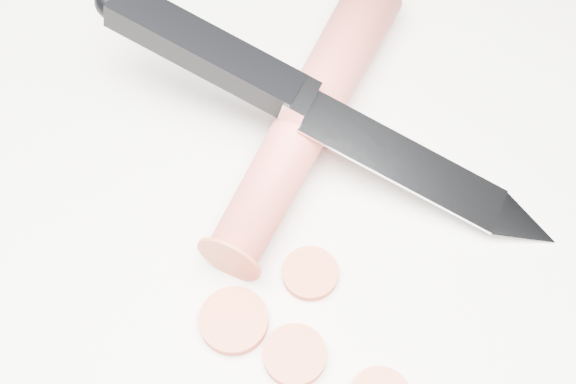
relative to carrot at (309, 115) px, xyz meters
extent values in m
plane|color=silver|center=(-0.02, -0.09, -0.02)|extent=(2.40, 2.40, 0.00)
cylinder|color=#D54C3F|center=(0.00, 0.00, 0.00)|extent=(0.14, 0.19, 0.03)
cylinder|color=#CC5132|center=(-0.03, -0.14, -0.02)|extent=(0.03, 0.03, 0.01)
cylinder|color=#CC5132|center=(-0.01, -0.09, -0.02)|extent=(0.03, 0.03, 0.01)
cylinder|color=#CC5132|center=(-0.06, -0.12, -0.02)|extent=(0.04, 0.04, 0.01)
camera|label=1|loc=(-0.05, -0.27, 0.39)|focal=50.00mm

